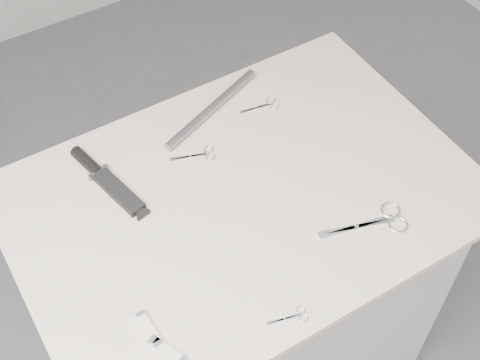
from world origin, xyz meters
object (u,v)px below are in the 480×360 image
embroidery_scissors_a (200,155)px  sheathed_knife (104,178)px  pocket_knife_b (167,351)px  tiny_scissors (293,317)px  plinth (243,300)px  embroidery_scissors_b (265,106)px  metal_rail (212,108)px  large_shears (381,221)px  pocket_knife_a (150,330)px

embroidery_scissors_a → sheathed_knife: bearing=-173.0°
sheathed_knife → pocket_knife_b: size_ratio=2.96×
tiny_scissors → plinth: bearing=90.7°
embroidery_scissors_a → embroidery_scissors_b: (0.21, 0.06, -0.00)m
embroidery_scissors_b → metal_rail: metal_rail is taller
tiny_scissors → large_shears: bearing=31.7°
pocket_knife_a → metal_rail: size_ratio=0.26×
embroidery_scissors_b → tiny_scissors: bearing=-107.9°
plinth → pocket_knife_a: bearing=-150.0°
embroidery_scissors_b → metal_rail: bearing=166.2°
embroidery_scissors_a → pocket_knife_a: size_ratio=1.25×
tiny_scissors → metal_rail: bearing=90.2°
large_shears → plinth: bearing=150.4°
embroidery_scissors_a → sheathed_knife: (-0.22, 0.05, 0.01)m
plinth → metal_rail: metal_rail is taller
metal_rail → embroidery_scissors_a: bearing=-130.4°
large_shears → sheathed_knife: bearing=153.7°
tiny_scissors → sheathed_knife: (-0.17, 0.50, 0.01)m
large_shears → pocket_knife_a: (-0.53, 0.03, 0.00)m
plinth → metal_rail: 0.55m
metal_rail → embroidery_scissors_b: bearing=-23.1°
embroidery_scissors_b → embroidery_scissors_a: bearing=-155.4°
pocket_knife_b → metal_rail: 0.63m
plinth → pocket_knife_b: pocket_knife_b is taller
pocket_knife_b → metal_rail: size_ratio=0.25×
large_shears → embroidery_scissors_b: bearing=108.9°
tiny_scissors → embroidery_scissors_b: bearing=77.2°
plinth → pocket_knife_a: 0.60m
plinth → sheathed_knife: size_ratio=3.77×
tiny_scissors → embroidery_scissors_a: bearing=98.2°
embroidery_scissors_a → metal_rail: bearing=68.7°
tiny_scissors → pocket_knife_a: bearing=169.2°
large_shears → embroidery_scissors_b: (-0.02, 0.42, -0.00)m
embroidery_scissors_b → pocket_knife_b: (-0.50, -0.45, 0.00)m
sheathed_knife → tiny_scissors: bearing=-173.4°
embroidery_scissors_b → pocket_knife_a: pocket_knife_a is taller
embroidery_scissors_b → sheathed_knife: 0.43m
large_shears → metal_rail: (-0.14, 0.47, 0.01)m
plinth → tiny_scissors: bearing=-103.8°
large_shears → embroidery_scissors_a: size_ratio=1.89×
pocket_knife_a → pocket_knife_b: bearing=-171.8°
large_shears → pocket_knife_a: size_ratio=2.37×
sheathed_knife → embroidery_scissors_a: bearing=-114.4°
embroidery_scissors_a → metal_rail: 0.14m
embroidery_scissors_b → pocket_knife_b: 0.67m
sheathed_knife → pocket_knife_a: bearing=156.3°
large_shears → embroidery_scissors_b: large_shears is taller
tiny_scissors → metal_rail: metal_rail is taller
embroidery_scissors_a → pocket_knife_b: pocket_knife_b is taller
embroidery_scissors_a → metal_rail: (0.09, 0.11, 0.01)m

